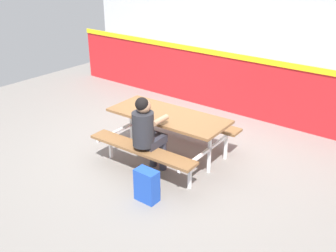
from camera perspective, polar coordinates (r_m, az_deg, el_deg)
name	(u,v)px	position (r m, az deg, el deg)	size (l,w,h in m)	color
ground_plane	(156,154)	(6.24, -1.81, -4.11)	(10.00, 10.00, 0.02)	gray
accent_backdrop	(232,49)	(7.58, 9.34, 10.99)	(8.00, 0.14, 2.60)	red
picnic_table_main	(168,125)	(5.84, 0.00, 0.22)	(1.84, 1.61, 0.74)	brown
student_nearer	(147,130)	(5.36, -3.12, -0.58)	(0.37, 0.53, 1.21)	#2D2D38
backpack_dark	(147,185)	(5.04, -3.07, -8.69)	(0.30, 0.22, 0.44)	#1E47B2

